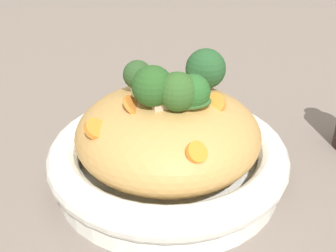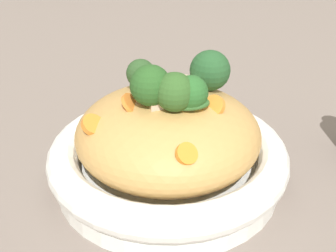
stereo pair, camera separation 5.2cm
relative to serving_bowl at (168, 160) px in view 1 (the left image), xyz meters
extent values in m
plane|color=slate|center=(0.00, 0.00, -0.03)|extent=(3.00, 3.00, 0.00)
cylinder|color=white|center=(0.00, 0.00, -0.02)|extent=(0.27, 0.27, 0.02)
torus|color=white|center=(0.00, 0.00, 0.01)|extent=(0.29, 0.29, 0.04)
ellipsoid|color=tan|center=(0.00, 0.00, 0.04)|extent=(0.22, 0.22, 0.10)
torus|color=tan|center=(-0.01, -0.04, 0.06)|extent=(0.06, 0.06, 0.02)
torus|color=tan|center=(0.01, 0.01, 0.06)|extent=(0.08, 0.08, 0.02)
cone|color=#95B26B|center=(0.02, -0.03, 0.08)|extent=(0.02, 0.02, 0.01)
sphere|color=#285F28|center=(0.02, -0.03, 0.10)|extent=(0.05, 0.05, 0.04)
cone|color=#96B469|center=(-0.03, 0.03, 0.08)|extent=(0.02, 0.02, 0.02)
sphere|color=#2C4E25|center=(-0.03, 0.03, 0.10)|extent=(0.05, 0.05, 0.03)
cone|color=#94B46A|center=(-0.02, -0.02, 0.08)|extent=(0.03, 0.02, 0.02)
sphere|color=#285421|center=(-0.02, -0.02, 0.11)|extent=(0.06, 0.06, 0.05)
cone|color=#8FB274|center=(0.05, 0.04, 0.08)|extent=(0.03, 0.03, 0.02)
sphere|color=#255229|center=(0.05, 0.04, 0.10)|extent=(0.07, 0.07, 0.05)
cone|color=#93AB6C|center=(0.01, -0.03, 0.08)|extent=(0.02, 0.03, 0.02)
sphere|color=#305A25|center=(0.01, -0.03, 0.11)|extent=(0.05, 0.05, 0.04)
cylinder|color=orange|center=(0.03, 0.01, 0.09)|extent=(0.03, 0.03, 0.02)
cylinder|color=orange|center=(-0.08, -0.03, 0.07)|extent=(0.04, 0.04, 0.02)
cylinder|color=orange|center=(-0.04, -0.01, 0.09)|extent=(0.03, 0.03, 0.02)
cylinder|color=orange|center=(0.01, -0.09, 0.07)|extent=(0.03, 0.03, 0.02)
cylinder|color=orange|center=(0.05, -0.02, 0.08)|extent=(0.03, 0.03, 0.02)
cylinder|color=beige|center=(0.02, -0.02, 0.09)|extent=(0.04, 0.04, 0.02)
torus|color=#32662E|center=(0.02, -0.02, 0.09)|extent=(0.05, 0.05, 0.02)
cylinder|color=beige|center=(-0.01, 0.03, 0.09)|extent=(0.05, 0.05, 0.02)
torus|color=#305D35|center=(-0.01, 0.03, 0.09)|extent=(0.06, 0.06, 0.02)
cube|color=beige|center=(0.03, 0.02, 0.09)|extent=(0.03, 0.03, 0.02)
cube|color=beige|center=(-0.02, 0.02, 0.09)|extent=(0.04, 0.03, 0.03)
cube|color=beige|center=(-0.01, -0.02, 0.09)|extent=(0.03, 0.03, 0.02)
camera|label=1|loc=(-0.08, -0.45, 0.30)|focal=46.92mm
camera|label=2|loc=(-0.03, -0.45, 0.30)|focal=46.92mm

